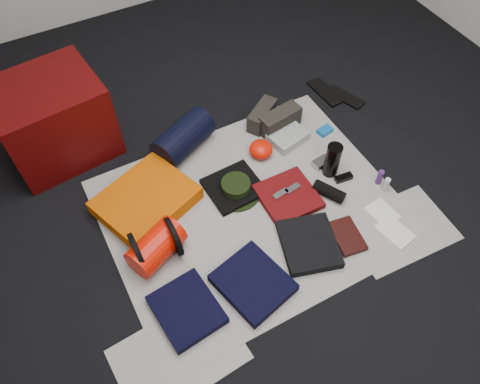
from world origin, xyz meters
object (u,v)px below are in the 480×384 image
stuff_sack (156,247)px  water_bottle (332,160)px  navy_duffel (183,138)px  compact_camera (321,163)px  red_cabinet (54,120)px  sleeping_pad (146,200)px  paperback_book (347,236)px

stuff_sack → water_bottle: water_bottle is taller
navy_duffel → compact_camera: navy_duffel is taller
navy_duffel → compact_camera: (0.68, -0.51, -0.08)m
red_cabinet → sleeping_pad: 0.74m
red_cabinet → sleeping_pad: bearing=-72.6°
compact_camera → paperback_book: 0.52m
water_bottle → paperback_book: (-0.18, -0.42, -0.10)m
compact_camera → paperback_book: bearing=-115.6°
red_cabinet → paperback_book: size_ratio=2.73×
navy_duffel → paperback_book: 1.13m
sleeping_pad → navy_duffel: navy_duffel is taller
compact_camera → red_cabinet: bearing=139.8°
red_cabinet → sleeping_pad: size_ratio=1.18×
red_cabinet → navy_duffel: bearing=-35.6°
stuff_sack → compact_camera: bearing=5.4°
red_cabinet → navy_duffel: (0.65, -0.36, -0.14)m
stuff_sack → water_bottle: 1.12m
red_cabinet → navy_duffel: size_ratio=1.55×
red_cabinet → compact_camera: 1.61m
red_cabinet → paperback_book: 1.81m
sleeping_pad → water_bottle: (1.06, -0.30, 0.07)m
red_cabinet → compact_camera: size_ratio=5.59×
sleeping_pad → compact_camera: (1.04, -0.23, -0.02)m
navy_duffel → paperback_book: size_ratio=1.77×
red_cabinet → paperback_book: red_cabinet is taller
navy_duffel → water_bottle: size_ratio=1.70×
paperback_book → sleeping_pad: bearing=149.4°
navy_duffel → stuff_sack: bearing=-150.0°
paperback_book → stuff_sack: bearing=166.5°
sleeping_pad → navy_duffel: size_ratio=1.31×
stuff_sack → navy_duffel: bearing=55.1°
navy_duffel → paperback_book: bearing=-88.2°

